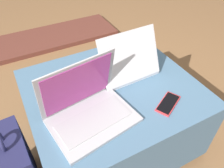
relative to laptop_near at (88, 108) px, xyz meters
The scene contains 6 objects.
ground_plane 0.55m from the laptop_near, 33.94° to the left, with size 14.00×14.00×0.00m, color olive.
ottoman 0.36m from the laptop_near, 33.94° to the left, with size 0.86×0.76×0.45m.
laptop_near is the anchor object (origin of this frame).
laptop_far 0.36m from the laptop_near, 33.80° to the left, with size 0.33×0.27×0.25m.
cell_phone 0.38m from the laptop_near, 16.45° to the right, with size 0.16×0.13×0.01m.
fireplace_hearth 1.63m from the laptop_near, 83.28° to the left, with size 1.40×0.50×0.04m.
Camera 1 is at (-0.39, -0.73, 1.21)m, focal length 35.00 mm.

